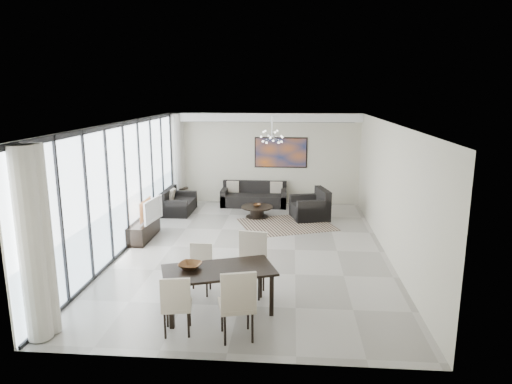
# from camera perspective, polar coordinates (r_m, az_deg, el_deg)

# --- Properties ---
(room_shell) EXTENTS (6.00, 9.00, 2.90)m
(room_shell) POSITION_cam_1_polar(r_m,az_deg,el_deg) (10.22, 2.24, 0.51)
(room_shell) COLOR #A8A39B
(room_shell) RESTS_ON ground
(window_wall) EXTENTS (0.37, 8.95, 2.90)m
(window_wall) POSITION_cam_1_polar(r_m,az_deg,el_deg) (10.86, -15.52, 0.87)
(window_wall) COLOR white
(window_wall) RESTS_ON floor
(soffit) EXTENTS (5.98, 0.40, 0.26)m
(soffit) POSITION_cam_1_polar(r_m,az_deg,el_deg) (14.34, 1.13, 9.32)
(soffit) COLOR white
(soffit) RESTS_ON room_shell
(painting) EXTENTS (1.68, 0.04, 0.98)m
(painting) POSITION_cam_1_polar(r_m,az_deg,el_deg) (14.59, 3.12, 4.94)
(painting) COLOR #C75F1B
(painting) RESTS_ON room_shell
(chandelier) EXTENTS (0.66, 0.66, 0.71)m
(chandelier) POSITION_cam_1_polar(r_m,az_deg,el_deg) (12.56, 2.01, 6.93)
(chandelier) COLOR silver
(chandelier) RESTS_ON room_shell
(rug) EXTENTS (2.86, 2.54, 0.01)m
(rug) POSITION_cam_1_polar(r_m,az_deg,el_deg) (12.52, 3.82, -4.07)
(rug) COLOR black
(rug) RESTS_ON floor
(coffee_table) EXTENTS (0.91, 0.91, 0.32)m
(coffee_table) POSITION_cam_1_polar(r_m,az_deg,el_deg) (13.17, 0.13, -2.39)
(coffee_table) COLOR black
(coffee_table) RESTS_ON floor
(bowl_coffee) EXTENTS (0.27, 0.27, 0.07)m
(bowl_coffee) POSITION_cam_1_polar(r_m,az_deg,el_deg) (13.12, 0.15, -1.67)
(bowl_coffee) COLOR brown
(bowl_coffee) RESTS_ON coffee_table
(sofa_main) EXTENTS (2.05, 0.84, 0.75)m
(sofa_main) POSITION_cam_1_polar(r_m,az_deg,el_deg) (14.49, -0.24, -0.72)
(sofa_main) COLOR black
(sofa_main) RESTS_ON floor
(loveseat) EXTENTS (0.80, 1.42, 0.71)m
(loveseat) POSITION_cam_1_polar(r_m,az_deg,el_deg) (13.88, -9.76, -1.55)
(loveseat) COLOR black
(loveseat) RESTS_ON floor
(armchair) EXTENTS (1.18, 1.21, 0.85)m
(armchair) POSITION_cam_1_polar(r_m,az_deg,el_deg) (13.13, 6.90, -2.05)
(armchair) COLOR black
(armchair) RESTS_ON floor
(side_table) EXTENTS (0.38, 0.38, 0.52)m
(side_table) POSITION_cam_1_polar(r_m,az_deg,el_deg) (14.92, -9.15, -0.11)
(side_table) COLOR black
(side_table) RESTS_ON floor
(tv_console) EXTENTS (0.41, 1.45, 0.45)m
(tv_console) POSITION_cam_1_polar(r_m,az_deg,el_deg) (11.62, -13.84, -4.61)
(tv_console) COLOR black
(tv_console) RESTS_ON floor
(television) EXTENTS (0.25, 0.98, 0.56)m
(television) POSITION_cam_1_polar(r_m,az_deg,el_deg) (11.45, -13.18, -2.19)
(television) COLOR gray
(television) RESTS_ON tv_console
(dining_table) EXTENTS (2.00, 1.45, 0.75)m
(dining_table) POSITION_cam_1_polar(r_m,az_deg,el_deg) (7.57, -4.69, -10.18)
(dining_table) COLOR black
(dining_table) RESTS_ON floor
(dining_chair_sw) EXTENTS (0.50, 0.50, 0.95)m
(dining_chair_sw) POSITION_cam_1_polar(r_m,az_deg,el_deg) (7.01, -9.93, -13.34)
(dining_chair_sw) COLOR beige
(dining_chair_sw) RESTS_ON floor
(dining_chair_se) EXTENTS (0.62, 0.62, 1.11)m
(dining_chair_se) POSITION_cam_1_polar(r_m,az_deg,el_deg) (6.73, -2.31, -13.39)
(dining_chair_se) COLOR beige
(dining_chair_se) RESTS_ON floor
(dining_chair_nw) EXTENTS (0.41, 0.41, 0.88)m
(dining_chair_nw) POSITION_cam_1_polar(r_m,az_deg,el_deg) (8.41, -6.97, -9.02)
(dining_chair_nw) COLOR beige
(dining_chair_nw) RESTS_ON floor
(dining_chair_ne) EXTENTS (0.58, 0.58, 1.11)m
(dining_chair_ne) POSITION_cam_1_polar(r_m,az_deg,el_deg) (8.26, -0.55, -8.29)
(dining_chair_ne) COLOR beige
(dining_chair_ne) RESTS_ON floor
(bowl_dining) EXTENTS (0.43, 0.43, 0.09)m
(bowl_dining) POSITION_cam_1_polar(r_m,az_deg,el_deg) (7.60, -8.25, -9.10)
(bowl_dining) COLOR brown
(bowl_dining) RESTS_ON dining_table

